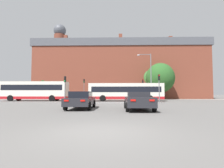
% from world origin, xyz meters
% --- Properties ---
extents(ground_plane, '(400.00, 400.00, 0.00)m').
position_xyz_m(ground_plane, '(0.00, 0.00, 0.00)').
color(ground_plane, '#605E5B').
extents(stop_line_strip, '(9.66, 0.30, 0.01)m').
position_xyz_m(stop_line_strip, '(0.00, 17.78, 0.00)').
color(stop_line_strip, silver).
rests_on(stop_line_strip, ground_plane).
extents(far_pavement, '(70.73, 2.50, 0.01)m').
position_xyz_m(far_pavement, '(0.00, 32.53, 0.01)').
color(far_pavement, gray).
rests_on(far_pavement, ground_plane).
extents(brick_civic_building, '(43.59, 11.35, 20.10)m').
position_xyz_m(brick_civic_building, '(1.55, 40.59, 7.43)').
color(brick_civic_building, brown).
rests_on(brick_civic_building, ground_plane).
extents(car_saloon_left, '(2.01, 4.77, 1.42)m').
position_xyz_m(car_saloon_left, '(-2.35, 8.66, 0.73)').
color(car_saloon_left, '#232328').
rests_on(car_saloon_left, ground_plane).
extents(car_roadster_right, '(2.09, 4.66, 1.38)m').
position_xyz_m(car_roadster_right, '(2.24, 7.68, 0.70)').
color(car_roadster_right, '#232328').
rests_on(car_roadster_right, ground_plane).
extents(bus_crossing_lead, '(12.16, 2.76, 2.93)m').
position_xyz_m(bus_crossing_lead, '(2.15, 23.40, 1.57)').
color(bus_crossing_lead, silver).
rests_on(bus_crossing_lead, ground_plane).
extents(bus_crossing_trailing, '(11.12, 2.71, 3.27)m').
position_xyz_m(bus_crossing_trailing, '(-13.36, 23.75, 1.76)').
color(bus_crossing_trailing, silver).
rests_on(bus_crossing_trailing, ground_plane).
extents(traffic_light_far_right, '(0.26, 0.31, 4.37)m').
position_xyz_m(traffic_light_far_right, '(6.35, 32.14, 2.93)').
color(traffic_light_far_right, slate).
rests_on(traffic_light_far_right, ground_plane).
extents(traffic_light_near_right, '(0.26, 0.31, 3.89)m').
position_xyz_m(traffic_light_near_right, '(6.46, 18.32, 2.63)').
color(traffic_light_near_right, slate).
rests_on(traffic_light_near_right, ground_plane).
extents(traffic_light_near_left, '(0.26, 0.31, 3.64)m').
position_xyz_m(traffic_light_near_left, '(-6.50, 18.07, 2.48)').
color(traffic_light_near_left, slate).
rests_on(traffic_light_near_left, ground_plane).
extents(traffic_light_far_left, '(0.26, 0.31, 4.41)m').
position_xyz_m(traffic_light_far_left, '(-6.41, 31.86, 2.95)').
color(traffic_light_far_left, slate).
rests_on(traffic_light_far_left, ground_plane).
extents(street_lamp_junction, '(2.50, 0.36, 8.26)m').
position_xyz_m(street_lamp_junction, '(6.24, 24.69, 5.00)').
color(street_lamp_junction, slate).
rests_on(street_lamp_junction, ground_plane).
extents(pedestrian_waiting, '(0.46, 0.40, 1.73)m').
position_xyz_m(pedestrian_waiting, '(-1.17, 31.76, 1.01)').
color(pedestrian_waiting, brown).
rests_on(pedestrian_waiting, ground_plane).
extents(pedestrian_walking_east, '(0.32, 0.44, 1.60)m').
position_xyz_m(pedestrian_walking_east, '(-9.16, 33.21, 0.93)').
color(pedestrian_walking_east, black).
rests_on(pedestrian_walking_east, ground_plane).
extents(pedestrian_walking_west, '(0.45, 0.36, 1.73)m').
position_xyz_m(pedestrian_walking_west, '(5.94, 33.32, 1.02)').
color(pedestrian_walking_west, brown).
rests_on(pedestrian_walking_west, ground_plane).
extents(tree_by_building, '(6.12, 6.12, 7.88)m').
position_xyz_m(tree_by_building, '(10.13, 32.15, 4.66)').
color(tree_by_building, '#4C3823').
rests_on(tree_by_building, ground_plane).
extents(tree_kerbside, '(5.91, 5.91, 8.18)m').
position_xyz_m(tree_kerbside, '(8.67, 37.58, 5.07)').
color(tree_kerbside, '#4C3823').
rests_on(tree_kerbside, ground_plane).
extents(tree_distant, '(4.27, 4.27, 6.09)m').
position_xyz_m(tree_distant, '(-16.88, 37.19, 3.84)').
color(tree_distant, '#4C3823').
rests_on(tree_distant, ground_plane).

